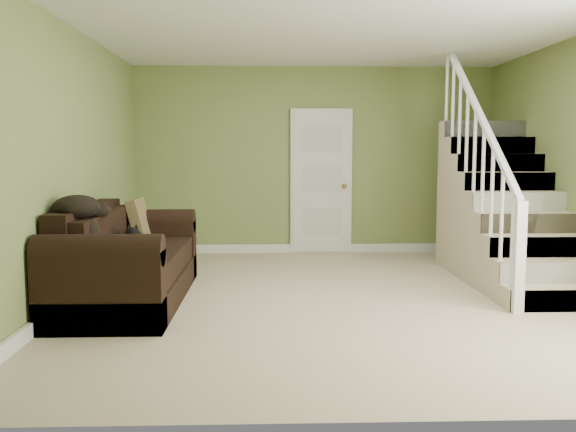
{
  "coord_description": "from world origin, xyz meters",
  "views": [
    {
      "loc": [
        -0.65,
        -5.81,
        1.42
      ],
      "look_at": [
        -0.45,
        0.24,
        0.78
      ],
      "focal_mm": 38.0,
      "sensor_mm": 36.0,
      "label": 1
    }
  ],
  "objects": [
    {
      "name": "throw_pillow",
      "position": [
        -2.03,
        0.77,
        0.7
      ],
      "size": [
        0.22,
        0.45,
        0.45
      ],
      "primitive_type": "cube",
      "rotation": [
        0.0,
        -0.24,
        -0.02
      ],
      "color": "#43301B",
      "rests_on": "sofa"
    },
    {
      "name": "sofa",
      "position": [
        -2.02,
        -0.05,
        0.35
      ],
      "size": [
        1.0,
        2.32,
        0.92
      ],
      "color": "black",
      "rests_on": "floor"
    },
    {
      "name": "baseboard_back",
      "position": [
        0.0,
        2.72,
        0.06
      ],
      "size": [
        5.0,
        0.04,
        0.12
      ],
      "primitive_type": "cube",
      "color": "white",
      "rests_on": "floor"
    },
    {
      "name": "baseboard_left",
      "position": [
        -2.47,
        0.0,
        0.06
      ],
      "size": [
        0.04,
        5.5,
        0.12
      ],
      "primitive_type": "cube",
      "color": "white",
      "rests_on": "floor"
    },
    {
      "name": "staircase",
      "position": [
        1.99,
        0.97,
        0.64
      ],
      "size": [
        1.0,
        2.51,
        2.82
      ],
      "color": "tan",
      "rests_on": "floor"
    },
    {
      "name": "side_table",
      "position": [
        -2.26,
        1.29,
        0.29
      ],
      "size": [
        0.59,
        0.59,
        0.79
      ],
      "rotation": [
        0.0,
        0.0,
        -0.31
      ],
      "color": "black",
      "rests_on": "floor"
    },
    {
      "name": "ceiling",
      "position": [
        0.0,
        0.0,
        2.6
      ],
      "size": [
        5.0,
        5.5,
        0.01
      ],
      "primitive_type": "cube",
      "color": "white",
      "rests_on": "wall_back"
    },
    {
      "name": "floor",
      "position": [
        0.0,
        0.0,
        0.0
      ],
      "size": [
        5.0,
        5.5,
        0.01
      ],
      "primitive_type": "cube",
      "color": "tan",
      "rests_on": "ground"
    },
    {
      "name": "wall_back",
      "position": [
        0.0,
        2.75,
        1.3
      ],
      "size": [
        5.0,
        0.04,
        2.6
      ],
      "primitive_type": "cube",
      "color": "olive",
      "rests_on": "floor"
    },
    {
      "name": "door",
      "position": [
        0.1,
        2.71,
        1.01
      ],
      "size": [
        0.86,
        0.12,
        2.02
      ],
      "color": "white",
      "rests_on": "floor"
    },
    {
      "name": "banana",
      "position": [
        -1.92,
        -0.59,
        0.52
      ],
      "size": [
        0.13,
        0.2,
        0.05
      ],
      "primitive_type": "ellipsoid",
      "rotation": [
        0.0,
        0.0,
        0.43
      ],
      "color": "gold",
      "rests_on": "sofa"
    },
    {
      "name": "wall_front",
      "position": [
        0.0,
        -2.75,
        1.3
      ],
      "size": [
        5.0,
        0.04,
        2.6
      ],
      "primitive_type": "cube",
      "color": "olive",
      "rests_on": "floor"
    },
    {
      "name": "throw_blanket",
      "position": [
        -2.3,
        -0.54,
        0.95
      ],
      "size": [
        0.4,
        0.52,
        0.21
      ],
      "primitive_type": "ellipsoid",
      "rotation": [
        0.0,
        0.0,
        -0.04
      ],
      "color": "black",
      "rests_on": "sofa"
    },
    {
      "name": "cat",
      "position": [
        -1.96,
        0.06,
        0.59
      ],
      "size": [
        0.31,
        0.52,
        0.25
      ],
      "rotation": [
        0.0,
        0.0,
        0.23
      ],
      "color": "black",
      "rests_on": "sofa"
    },
    {
      "name": "wall_left",
      "position": [
        -2.5,
        0.0,
        1.3
      ],
      "size": [
        0.04,
        5.5,
        2.6
      ],
      "primitive_type": "cube",
      "color": "olive",
      "rests_on": "floor"
    }
  ]
}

